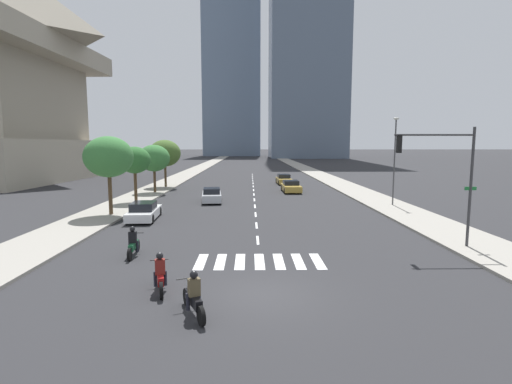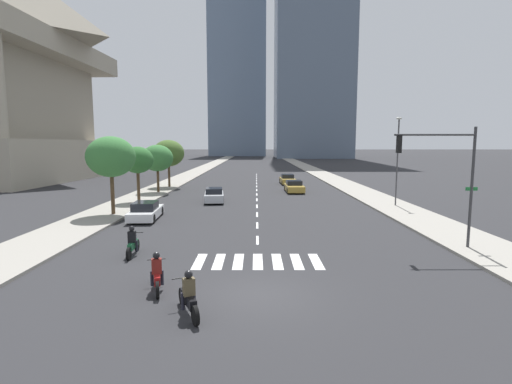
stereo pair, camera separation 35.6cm
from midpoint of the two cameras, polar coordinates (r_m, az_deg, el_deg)
ground_plane at (r=14.40m, az=0.19°, el=-14.87°), size 800.00×800.00×0.00m
sidewalk_east at (r=45.29m, az=14.40°, el=0.11°), size 4.00×260.00×0.15m
sidewalk_west at (r=45.15m, az=-15.59°, el=0.05°), size 4.00×260.00×0.15m
crosswalk_near at (r=18.10m, az=-0.05°, el=-10.22°), size 5.85×2.46×0.01m
lane_divider_center at (r=45.60m, az=-0.59°, el=0.29°), size 0.14×50.00×0.01m
motorcycle_lead at (r=14.95m, az=-14.66°, el=-11.89°), size 0.87×2.10×1.49m
motorcycle_trailing at (r=19.74m, az=-18.18°, el=-7.36°), size 0.70×2.17×1.49m
motorcycle_third at (r=12.77m, az=-10.03°, el=-15.13°), size 1.14×2.05×1.49m
sedan_silver_0 at (r=36.38m, az=-6.85°, el=-0.51°), size 2.15×4.52×1.33m
sedan_gold_1 at (r=52.66m, az=3.94°, el=1.85°), size 2.00×4.44×1.33m
sedan_white_2 at (r=28.86m, az=-16.56°, el=-2.79°), size 2.06×4.67×1.29m
sedan_gold_3 at (r=43.89m, az=4.96°, el=0.79°), size 2.03×4.59×1.31m
traffic_signal_near at (r=21.58m, az=25.58°, el=3.51°), size 4.31×0.28×6.10m
street_lamp_east at (r=35.20m, az=19.55°, el=5.22°), size 0.50×0.24×7.50m
street_tree_nearest at (r=30.69m, az=-21.28°, el=4.84°), size 3.57×3.57×5.83m
street_tree_second at (r=36.80m, az=-17.78°, el=4.49°), size 2.86×2.86×5.03m
street_tree_third at (r=43.67m, az=-15.08°, el=4.84°), size 3.41×3.41×5.18m
street_tree_fourth at (r=48.98m, az=-13.53°, el=5.58°), size 3.85×3.85×5.78m
office_tower_left_skyline at (r=191.45m, az=-3.60°, el=17.07°), size 26.18×24.50×89.40m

